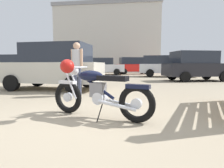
# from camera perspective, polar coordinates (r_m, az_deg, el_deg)

# --- Properties ---
(ground_plane) EXTENTS (80.00, 80.00, 0.00)m
(ground_plane) POSITION_cam_1_polar(r_m,az_deg,el_deg) (3.40, -8.46, -10.58)
(ground_plane) COLOR gray
(vintage_motorcycle) EXTENTS (1.94, 0.95, 1.07)m
(vintage_motorcycle) POSITION_cam_1_polar(r_m,az_deg,el_deg) (3.37, -5.07, -2.11)
(vintage_motorcycle) COLOR black
(vintage_motorcycle) RESTS_ON ground_plane
(bystander) EXTENTS (0.41, 0.30, 1.66)m
(bystander) POSITION_cam_1_polar(r_m,az_deg,el_deg) (5.90, -10.79, 6.34)
(bystander) COLOR #383D51
(bystander) RESTS_ON ground_plane
(silver_sedan_mid) EXTENTS (4.12, 2.30, 1.78)m
(silver_sedan_mid) POSITION_cam_1_polar(r_m,az_deg,el_deg) (12.34, 24.50, 5.13)
(silver_sedan_mid) COLOR black
(silver_sedan_mid) RESTS_ON ground_plane
(white_estate_far) EXTENTS (4.10, 2.26, 1.78)m
(white_estate_far) POSITION_cam_1_polar(r_m,az_deg,el_deg) (7.66, -17.44, 5.28)
(white_estate_far) COLOR black
(white_estate_far) RESTS_ON ground_plane
(dark_sedan_left) EXTENTS (4.94, 2.58, 1.74)m
(dark_sedan_left) POSITION_cam_1_polar(r_m,az_deg,el_deg) (16.02, 16.75, 5.54)
(dark_sedan_left) COLOR black
(dark_sedan_left) RESTS_ON ground_plane
(red_hatchback_near) EXTENTS (4.83, 2.26, 1.74)m
(red_hatchback_near) POSITION_cam_1_polar(r_m,az_deg,el_deg) (16.64, -29.44, 5.04)
(red_hatchback_near) COLOR black
(red_hatchback_near) RESTS_ON ground_plane
(pale_sedan_back) EXTENTS (4.21, 1.94, 1.67)m
(pale_sedan_back) POSITION_cam_1_polar(r_m,az_deg,el_deg) (18.62, -2.68, 5.46)
(pale_sedan_back) COLOR black
(pale_sedan_back) RESTS_ON ground_plane
(blue_hatchback_right) EXTENTS (4.14, 2.36, 1.78)m
(blue_hatchback_right) POSITION_cam_1_polar(r_m,az_deg,el_deg) (20.03, 6.42, 5.69)
(blue_hatchback_right) COLOR black
(blue_hatchback_right) RESTS_ON ground_plane
(industrial_building) EXTENTS (15.96, 10.00, 9.68)m
(industrial_building) POSITION_cam_1_polar(r_m,az_deg,el_deg) (30.15, -0.78, 13.27)
(industrial_building) COLOR beige
(industrial_building) RESTS_ON ground_plane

